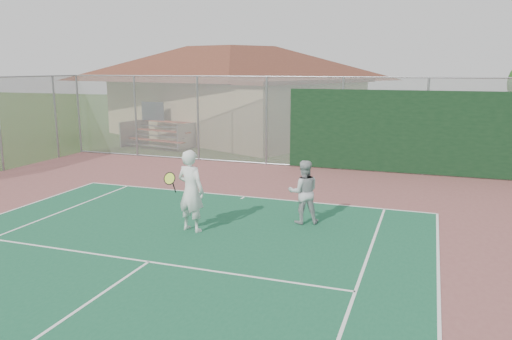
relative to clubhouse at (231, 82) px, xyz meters
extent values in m
cylinder|color=gray|center=(-4.41, -7.64, -1.27)|extent=(0.08, 0.08, 3.50)
cylinder|color=gray|center=(-1.41, -7.64, -1.27)|extent=(0.08, 0.08, 3.50)
cylinder|color=gray|center=(1.59, -7.64, -1.27)|extent=(0.08, 0.08, 3.50)
cylinder|color=gray|center=(4.59, -7.64, -1.27)|extent=(0.08, 0.08, 3.50)
cylinder|color=gray|center=(7.59, -7.64, -1.27)|extent=(0.08, 0.08, 3.50)
cylinder|color=gray|center=(10.59, -7.64, -1.27)|extent=(0.08, 0.08, 3.50)
cylinder|color=gray|center=(5.59, -7.64, 0.48)|extent=(20.00, 0.05, 0.05)
cylinder|color=gray|center=(5.59, -7.64, -2.97)|extent=(20.00, 0.05, 0.05)
cube|color=#999EA0|center=(5.59, -7.64, -1.27)|extent=(20.00, 0.02, 3.50)
cube|color=black|center=(10.59, -7.69, -1.47)|extent=(10.00, 0.04, 3.00)
cylinder|color=gray|center=(-4.41, -9.14, -1.27)|extent=(0.08, 0.08, 3.50)
cube|color=tan|center=(0.00, 0.00, -1.46)|extent=(14.85, 12.73, 3.13)
cube|color=brown|center=(0.00, 0.00, 0.16)|extent=(15.54, 13.42, 0.19)
pyramid|color=brown|center=(0.00, 0.00, 1.99)|extent=(16.33, 14.01, 1.88)
cube|color=black|center=(2.09, -4.21, -1.93)|extent=(0.94, 0.06, 2.19)
cube|color=#B14629|center=(-1.74, -5.49, -2.63)|extent=(3.36, 0.95, 0.06)
cube|color=#B2B5BA|center=(-1.74, -5.77, -2.85)|extent=(3.35, 0.92, 0.04)
cube|color=#B14629|center=(-1.74, -4.88, -2.24)|extent=(3.36, 0.95, 0.06)
cube|color=#B2B5BA|center=(-1.74, -5.16, -2.46)|extent=(3.35, 0.92, 0.04)
cube|color=#B14629|center=(-1.74, -4.26, -1.85)|extent=(3.36, 0.95, 0.06)
cube|color=#B2B5BA|center=(-1.74, -4.54, -2.07)|extent=(3.35, 0.92, 0.04)
cube|color=#B2B5BA|center=(-3.31, -4.88, -2.41)|extent=(0.45, 1.99, 1.23)
cube|color=#B2B5BA|center=(-0.17, -4.88, -2.41)|extent=(0.45, 1.99, 1.23)
imported|color=white|center=(5.53, -16.18, -2.04)|extent=(0.80, 0.61, 1.96)
imported|color=#ADB0B2|center=(7.89, -14.70, -2.23)|extent=(0.94, 0.85, 1.59)
camera|label=1|loc=(10.75, -26.41, 0.82)|focal=35.00mm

